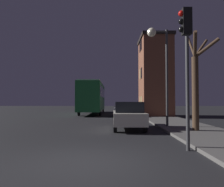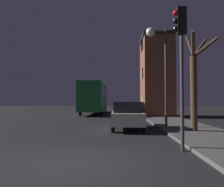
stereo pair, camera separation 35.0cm
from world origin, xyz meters
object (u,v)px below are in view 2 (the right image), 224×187
at_px(bare_tree, 195,82).
at_px(streetlamp, 157,51).
at_px(bus, 95,96).
at_px(car_mid_lane, 124,109).
at_px(car_near_lane, 127,115).
at_px(traffic_light, 181,48).

bearing_deg(bare_tree, streetlamp, 129.75).
bearing_deg(bus, car_mid_lane, -55.38).
relative_size(streetlamp, car_mid_lane, 1.35).
bearing_deg(bare_tree, car_near_lane, 157.32).
xyz_separation_m(streetlamp, car_mid_lane, (-1.70, 8.92, -3.87)).
relative_size(streetlamp, bus, 0.53).
distance_m(bare_tree, car_near_lane, 4.06).
xyz_separation_m(traffic_light, car_near_lane, (-1.56, 5.30, -2.57)).
relative_size(streetlamp, traffic_light, 1.24).
bearing_deg(car_mid_lane, car_near_lane, -90.73).
relative_size(traffic_light, car_mid_lane, 1.09).
xyz_separation_m(bare_tree, bus, (-6.79, 15.91, -0.36)).
relative_size(traffic_light, bare_tree, 0.93).
height_order(streetlamp, car_mid_lane, streetlamp).
distance_m(traffic_light, bare_tree, 4.37).
height_order(streetlamp, car_near_lane, streetlamp).
xyz_separation_m(bus, car_mid_lane, (3.54, -5.13, -1.47)).
xyz_separation_m(streetlamp, bus, (-5.24, 14.04, -2.40)).
relative_size(bus, car_near_lane, 2.91).
distance_m(car_near_lane, car_mid_lane, 9.37).
relative_size(streetlamp, bare_tree, 1.16).
bearing_deg(car_near_lane, bare_tree, -22.68).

